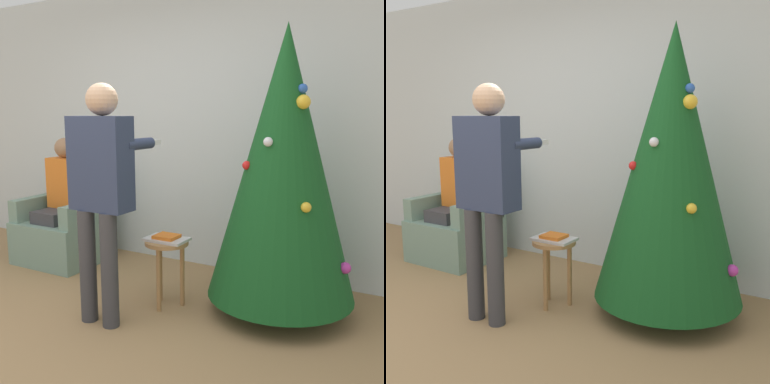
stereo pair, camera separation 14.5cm
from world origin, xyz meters
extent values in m
plane|color=#99754C|center=(0.00, 0.00, 0.00)|extent=(14.00, 14.00, 0.00)
cube|color=silver|center=(0.00, 2.23, 1.35)|extent=(8.00, 0.06, 2.70)
cylinder|color=brown|center=(1.20, 1.52, 0.07)|extent=(0.10, 0.10, 0.14)
cone|color=#144C1E|center=(1.20, 1.52, 1.12)|extent=(1.08, 1.08, 1.96)
sphere|color=gold|center=(1.34, 1.45, 1.55)|extent=(0.10, 0.10, 0.10)
sphere|color=gold|center=(1.43, 1.27, 0.88)|extent=(0.07, 0.07, 0.07)
sphere|color=white|center=(1.15, 1.30, 1.29)|extent=(0.06, 0.06, 0.06)
sphere|color=#2856B2|center=(1.32, 1.48, 1.64)|extent=(0.07, 0.07, 0.07)
sphere|color=#B23399|center=(1.66, 1.49, 0.43)|extent=(0.08, 0.08, 0.08)
sphere|color=red|center=(0.99, 1.34, 1.12)|extent=(0.06, 0.06, 0.06)
cube|color=gray|center=(-1.10, 1.60, 0.21)|extent=(0.78, 0.68, 0.42)
cube|color=gray|center=(-1.10, 1.87, 0.72)|extent=(0.78, 0.14, 0.59)
cube|color=gray|center=(-1.43, 1.60, 0.53)|extent=(0.12, 0.61, 0.22)
cube|color=gray|center=(-0.77, 1.60, 0.53)|extent=(0.12, 0.61, 0.22)
cylinder|color=#38383D|center=(-1.20, 1.40, 0.21)|extent=(0.11, 0.11, 0.42)
cylinder|color=#38383D|center=(-1.00, 1.40, 0.21)|extent=(0.11, 0.11, 0.42)
cube|color=#38383D|center=(-1.10, 1.55, 0.48)|extent=(0.32, 0.40, 0.12)
cube|color=orange|center=(-1.10, 1.70, 0.79)|extent=(0.36, 0.20, 0.50)
sphere|color=#936B4C|center=(-1.10, 1.70, 1.14)|extent=(0.20, 0.20, 0.20)
cylinder|color=#38383D|center=(0.04, 0.72, 0.41)|extent=(0.12, 0.12, 0.82)
cylinder|color=#38383D|center=(0.24, 0.72, 0.41)|extent=(0.12, 0.12, 0.82)
cube|color=#2D3856|center=(0.14, 0.78, 1.14)|extent=(0.43, 0.20, 0.65)
sphere|color=tan|center=(0.14, 0.82, 1.57)|extent=(0.22, 0.22, 0.22)
cylinder|color=#2D3856|center=(-0.05, 0.97, 1.27)|extent=(0.08, 0.30, 0.08)
cylinder|color=#2D3856|center=(0.32, 0.97, 1.27)|extent=(0.08, 0.30, 0.08)
cube|color=white|center=(0.32, 1.16, 1.27)|extent=(0.04, 0.14, 0.04)
cylinder|color=#A37547|center=(0.40, 1.21, 0.51)|extent=(0.34, 0.34, 0.03)
cylinder|color=#A37547|center=(0.40, 1.09, 0.25)|extent=(0.04, 0.04, 0.49)
cylinder|color=#A37547|center=(0.50, 1.27, 0.25)|extent=(0.04, 0.04, 0.49)
cylinder|color=#A37547|center=(0.30, 1.27, 0.25)|extent=(0.04, 0.04, 0.49)
cube|color=silver|center=(0.40, 1.21, 0.53)|extent=(0.32, 0.21, 0.02)
cube|color=orange|center=(0.40, 1.21, 0.56)|extent=(0.17, 0.16, 0.02)
camera|label=1|loc=(2.17, -1.59, 1.48)|focal=42.00mm
camera|label=2|loc=(2.29, -1.52, 1.48)|focal=42.00mm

